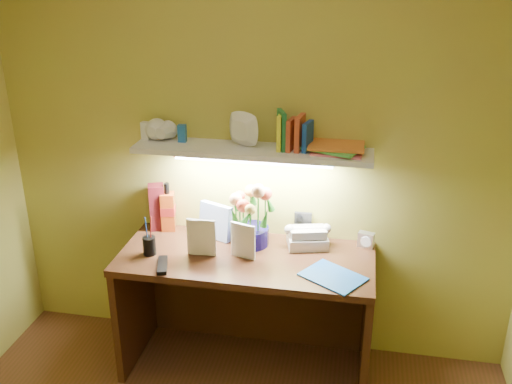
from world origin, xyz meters
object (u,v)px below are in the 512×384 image
(whisky_bottle, at_px, (168,207))
(telephone, at_px, (308,235))
(desk_clock, at_px, (366,240))
(flower_bouquet, at_px, (250,215))
(desk, at_px, (246,313))

(whisky_bottle, bearing_deg, telephone, -3.83)
(telephone, bearing_deg, desk_clock, -5.88)
(flower_bouquet, bearing_deg, desk_clock, 7.40)
(desk_clock, relative_size, whisky_bottle, 0.30)
(desk, xyz_separation_m, telephone, (0.32, 0.18, 0.44))
(desk, relative_size, desk_clock, 15.76)
(telephone, distance_m, whisky_bottle, 0.85)
(desk_clock, bearing_deg, whisky_bottle, -164.52)
(telephone, bearing_deg, flower_bouquet, 171.93)
(flower_bouquet, relative_size, telephone, 1.66)
(flower_bouquet, bearing_deg, telephone, 6.29)
(telephone, relative_size, desk_clock, 2.48)
(telephone, xyz_separation_m, whisky_bottle, (-0.84, 0.06, 0.08))
(desk, distance_m, whisky_bottle, 0.78)
(desk, relative_size, flower_bouquet, 3.82)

